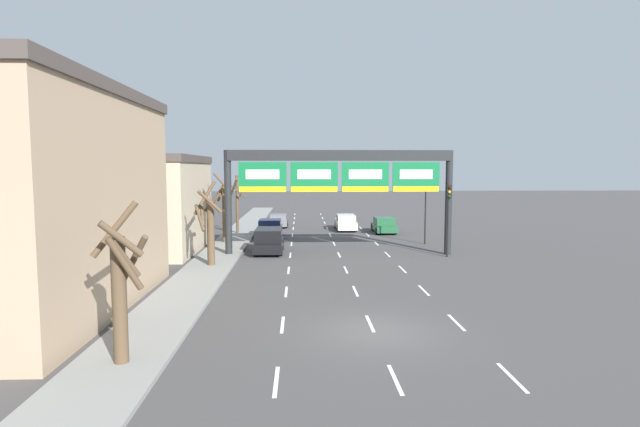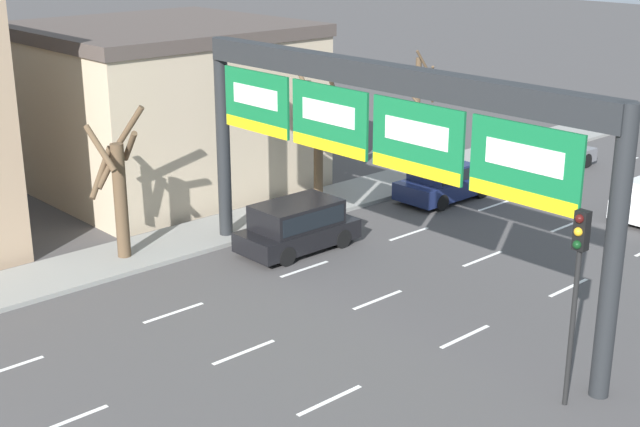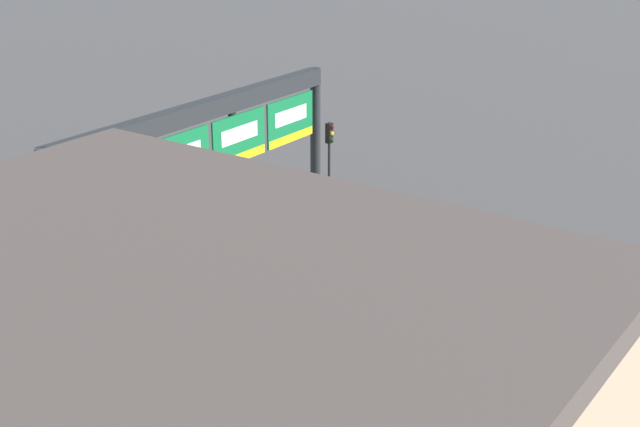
# 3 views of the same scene
# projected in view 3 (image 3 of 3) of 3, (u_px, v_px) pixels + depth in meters

# --- Properties ---
(ground_plane) EXTENTS (220.00, 220.00, 0.00)m
(ground_plane) POSITION_uv_depth(u_px,v_px,m) (597.00, 396.00, 27.49)
(ground_plane) COLOR #474444
(lane_dashes) EXTENTS (6.72, 67.00, 0.01)m
(lane_dashes) POSITION_uv_depth(u_px,v_px,m) (256.00, 286.00, 34.72)
(lane_dashes) COLOR white
(lane_dashes) RESTS_ON ground_plane
(sign_gantry) EXTENTS (15.27, 0.69, 7.04)m
(sign_gantry) POSITION_uv_depth(u_px,v_px,m) (205.00, 139.00, 33.97)
(sign_gantry) COLOR #232628
(sign_gantry) RESTS_ON ground_plane
(suv_black) EXTENTS (1.96, 4.19, 1.69)m
(suv_black) POSITION_uv_depth(u_px,v_px,m) (99.00, 286.00, 32.59)
(suv_black) COLOR black
(suv_black) RESTS_ON ground_plane
(car_green) EXTENTS (1.87, 4.29, 1.41)m
(car_green) POSITION_uv_depth(u_px,v_px,m) (106.00, 170.00, 45.72)
(car_green) COLOR #235B38
(car_green) RESTS_ON ground_plane
(car_white) EXTENTS (1.83, 4.76, 1.47)m
(car_white) POSITION_uv_depth(u_px,v_px,m) (26.00, 179.00, 44.35)
(car_white) COLOR silver
(car_white) RESTS_ON ground_plane
(traffic_light_near_gantry) EXTENTS (0.30, 0.35, 4.75)m
(traffic_light_near_gantry) POSITION_uv_depth(u_px,v_px,m) (330.00, 153.00, 39.68)
(traffic_light_near_gantry) COLOR black
(traffic_light_near_gantry) RESTS_ON ground_plane
(traffic_light_mid_block) EXTENTS (0.30, 0.35, 5.04)m
(traffic_light_mid_block) POSITION_uv_depth(u_px,v_px,m) (233.00, 130.00, 42.51)
(traffic_light_mid_block) COLOR black
(traffic_light_mid_block) RESTS_ON ground_plane
(tree_bare_closest) EXTENTS (1.86, 2.05, 4.95)m
(tree_bare_closest) POSITION_uv_depth(u_px,v_px,m) (124.00, 316.00, 26.96)
(tree_bare_closest) COLOR brown
(tree_bare_closest) RESTS_ON sidewalk_left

